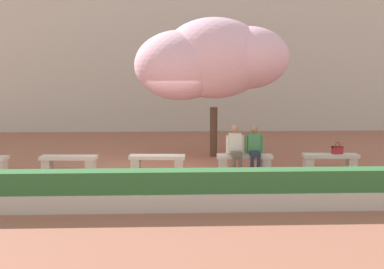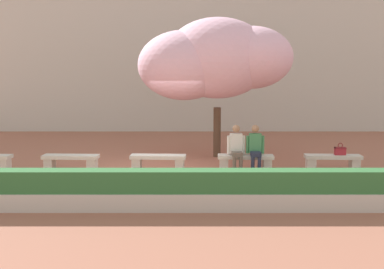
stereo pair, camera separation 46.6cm
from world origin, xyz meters
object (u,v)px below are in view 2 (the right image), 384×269
(stone_bench_near_west, at_px, (70,160))
(stone_bench_east_end, at_px, (332,160))
(stone_bench_center, at_px, (157,160))
(handbag, at_px, (339,150))
(cherry_tree_main, at_px, (214,61))
(stone_bench_near_east, at_px, (244,160))
(person_seated_right, at_px, (254,146))
(person_seated_left, at_px, (235,146))

(stone_bench_near_west, distance_m, stone_bench_east_end, 7.35)
(stone_bench_center, bearing_deg, stone_bench_east_end, 0.00)
(handbag, bearing_deg, cherry_tree_main, 147.09)
(stone_bench_near_east, bearing_deg, cherry_tree_main, 109.15)
(person_seated_right, height_order, cherry_tree_main, cherry_tree_main)
(stone_bench_center, distance_m, stone_bench_near_east, 2.45)
(stone_bench_east_end, bearing_deg, stone_bench_center, 180.00)
(person_seated_left, bearing_deg, person_seated_right, 0.01)
(stone_bench_near_west, bearing_deg, stone_bench_center, 0.00)
(stone_bench_near_east, height_order, cherry_tree_main, cherry_tree_main)
(stone_bench_near_east, bearing_deg, stone_bench_near_west, 180.00)
(stone_bench_near_west, distance_m, cherry_tree_main, 5.48)
(stone_bench_center, height_order, person_seated_left, person_seated_left)
(stone_bench_center, height_order, cherry_tree_main, cherry_tree_main)
(stone_bench_east_end, distance_m, handbag, 0.34)
(stone_bench_center, xyz_separation_m, stone_bench_near_east, (2.45, 0.00, 0.00))
(stone_bench_east_end, bearing_deg, stone_bench_near_west, 180.00)
(cherry_tree_main, bearing_deg, stone_bench_near_west, -151.92)
(stone_bench_near_west, bearing_deg, person_seated_right, -0.59)
(person_seated_left, height_order, handbag, person_seated_left)
(stone_bench_near_west, relative_size, handbag, 4.63)
(stone_bench_east_end, height_order, person_seated_left, person_seated_left)
(stone_bench_east_end, relative_size, person_seated_left, 1.22)
(stone_bench_east_end, distance_m, person_seated_left, 2.74)
(stone_bench_near_west, xyz_separation_m, person_seated_left, (4.63, -0.05, 0.40))
(stone_bench_near_east, distance_m, handbag, 2.66)
(person_seated_left, relative_size, person_seated_right, 1.00)
(stone_bench_east_end, xyz_separation_m, person_seated_left, (-2.71, -0.05, 0.40))
(stone_bench_center, relative_size, stone_bench_near_east, 1.00)
(person_seated_right, bearing_deg, person_seated_left, -179.99)
(stone_bench_near_east, distance_m, person_seated_right, 0.48)
(handbag, distance_m, cherry_tree_main, 4.80)
(stone_bench_center, height_order, person_seated_right, person_seated_right)
(stone_bench_near_east, height_order, handbag, handbag)
(stone_bench_near_east, relative_size, person_seated_right, 1.22)
(stone_bench_east_end, bearing_deg, person_seated_right, -178.60)
(stone_bench_center, relative_size, cherry_tree_main, 0.32)
(stone_bench_east_end, relative_size, cherry_tree_main, 0.32)
(person_seated_left, relative_size, handbag, 3.81)
(stone_bench_near_east, height_order, person_seated_left, person_seated_left)
(stone_bench_near_west, height_order, stone_bench_center, same)
(person_seated_left, distance_m, cherry_tree_main, 3.36)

